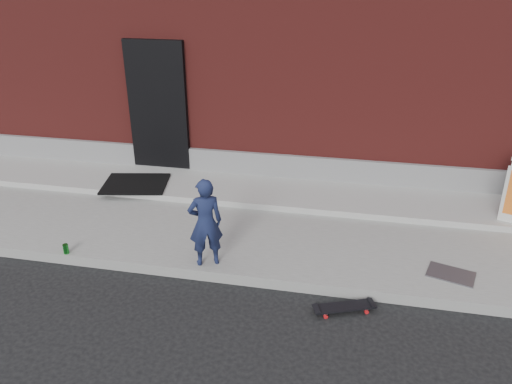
# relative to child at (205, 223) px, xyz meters

# --- Properties ---
(ground) EXTENTS (80.00, 80.00, 0.00)m
(ground) POSITION_rel_child_xyz_m (0.95, -0.20, -0.75)
(ground) COLOR black
(ground) RESTS_ON ground
(sidewalk) EXTENTS (20.00, 3.00, 0.15)m
(sidewalk) POSITION_rel_child_xyz_m (0.95, 1.30, -0.67)
(sidewalk) COLOR gray
(sidewalk) RESTS_ON ground
(apron) EXTENTS (20.00, 1.20, 0.10)m
(apron) POSITION_rel_child_xyz_m (0.95, 2.20, -0.55)
(apron) COLOR #979792
(apron) RESTS_ON sidewalk
(building) EXTENTS (20.00, 8.10, 5.00)m
(building) POSITION_rel_child_xyz_m (0.95, 6.79, 1.75)
(building) COLOR maroon
(building) RESTS_ON ground
(child) EXTENTS (0.51, 0.44, 1.19)m
(child) POSITION_rel_child_xyz_m (0.00, 0.00, 0.00)
(child) COLOR #171F42
(child) RESTS_ON sidewalk
(skateboard) EXTENTS (0.73, 0.43, 0.08)m
(skateboard) POSITION_rel_child_xyz_m (1.79, -0.46, -0.68)
(skateboard) COLOR red
(skateboard) RESTS_ON ground
(soda_can) EXTENTS (0.09, 0.09, 0.14)m
(soda_can) POSITION_rel_child_xyz_m (-1.92, -0.15, -0.53)
(soda_can) COLOR #1B8826
(soda_can) RESTS_ON sidewalk
(doormat) EXTENTS (1.19, 1.04, 0.03)m
(doormat) POSITION_rel_child_xyz_m (-1.83, 1.92, -0.48)
(doormat) COLOR black
(doormat) RESTS_ON apron
(utility_plate) EXTENTS (0.64, 0.51, 0.02)m
(utility_plate) POSITION_rel_child_xyz_m (3.07, 0.34, -0.59)
(utility_plate) COLOR #545459
(utility_plate) RESTS_ON sidewalk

